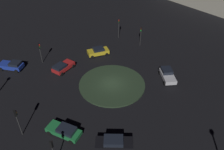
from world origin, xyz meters
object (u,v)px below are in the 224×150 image
traffic_light_south_near (119,25)px  car_green (64,131)px  car_red (63,67)px  traffic_light_south (141,33)px  traffic_light_northeast (17,118)px  car_blue (12,65)px  traffic_light_north (52,148)px  car_silver (167,75)px  traffic_light_east (40,49)px  car_yellow (98,51)px  car_black (114,143)px

traffic_light_south_near → car_green: bearing=-10.7°
car_red → traffic_light_south: size_ratio=1.07×
traffic_light_south → traffic_light_northeast: bearing=-12.8°
car_blue → traffic_light_north: traffic_light_north is taller
car_silver → traffic_light_east: (22.30, -0.93, 2.01)m
traffic_light_north → traffic_light_south: traffic_light_south is taller
car_yellow → traffic_light_north: bearing=-118.8°
car_black → car_silver: bearing=-122.4°
car_green → traffic_light_east: (9.50, -14.90, 2.06)m
traffic_light_south_near → traffic_light_east: size_ratio=1.10×
traffic_light_south → traffic_light_south_near: 5.42m
car_red → traffic_light_northeast: size_ratio=1.04×
car_silver → car_red: car_silver is taller
car_black → car_yellow: (6.43, -20.14, -0.05)m
traffic_light_east → traffic_light_south_near: bearing=61.2°
car_black → traffic_light_north: 7.04m
car_blue → traffic_light_south_near: traffic_light_south_near is taller
traffic_light_east → car_black: bearing=-27.9°
traffic_light_south → car_silver: bearing=41.1°
car_blue → traffic_light_east: bearing=-144.2°
car_silver → traffic_light_east: size_ratio=1.11×
car_black → car_yellow: size_ratio=1.05×
car_yellow → traffic_light_south: size_ratio=1.07×
car_red → traffic_light_north: size_ratio=1.13×
car_green → car_red: (4.97, -13.22, 0.03)m
car_yellow → traffic_light_east: traffic_light_east is taller
traffic_light_south_near → traffic_light_north: bearing=-9.3°
car_red → traffic_light_north: traffic_light_north is taller
traffic_light_northeast → traffic_light_east: (4.22, -15.75, -0.20)m
traffic_light_east → car_blue: bearing=-129.9°
traffic_light_north → traffic_light_east: size_ratio=0.99×
traffic_light_northeast → traffic_light_south_near: (-8.01, -27.70, 0.07)m
traffic_light_northeast → traffic_light_east: size_ratio=1.08×
car_green → car_yellow: size_ratio=1.08×
car_silver → traffic_light_south_near: (10.06, -12.88, 2.28)m
traffic_light_south → traffic_light_east: 19.46m
car_red → traffic_light_south: (-12.50, -11.11, 2.15)m
car_blue → traffic_light_south: (-21.35, -12.26, 2.11)m
traffic_light_northeast → traffic_light_south: size_ratio=1.03×
car_black → traffic_light_south: size_ratio=1.13×
traffic_light_northeast → traffic_light_south: bearing=12.0°
car_green → car_silver: bearing=-117.4°
car_blue → car_silver: 26.69m
car_black → traffic_light_northeast: 11.83m
traffic_light_south → car_blue: bearing=-46.0°
traffic_light_northeast → traffic_light_east: bearing=53.9°
car_red → traffic_light_east: (4.53, -1.68, 2.04)m
traffic_light_north → traffic_light_east: (9.86, -18.86, 0.03)m
car_silver → car_red: bearing=-103.2°
car_silver → traffic_light_east: traffic_light_east is taller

